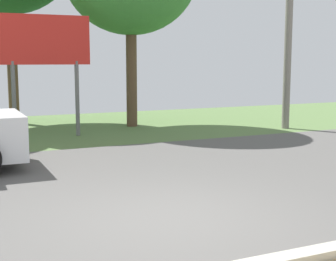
% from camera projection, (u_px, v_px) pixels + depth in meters
% --- Properties ---
extents(ground_plane, '(40.00, 22.00, 0.20)m').
position_uv_depth(ground_plane, '(106.00, 177.00, 9.66)').
color(ground_plane, '#565451').
extents(utility_pole, '(1.80, 0.24, 6.94)m').
position_uv_depth(utility_pole, '(289.00, 15.00, 15.69)').
color(utility_pole, gray).
rests_on(utility_pole, ground_plane).
extents(roadside_billboard, '(2.60, 0.12, 3.50)m').
position_uv_depth(roadside_billboard, '(45.00, 49.00, 13.93)').
color(roadside_billboard, slate).
rests_on(roadside_billboard, ground_plane).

